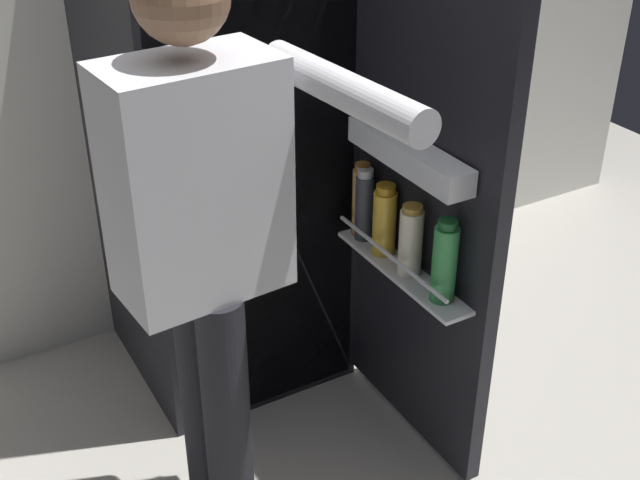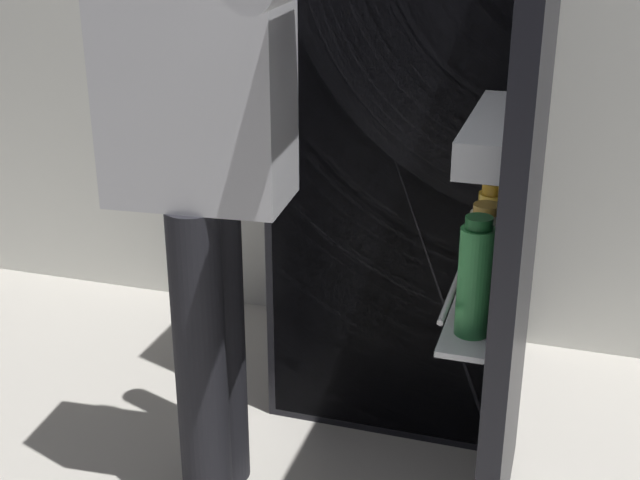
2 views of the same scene
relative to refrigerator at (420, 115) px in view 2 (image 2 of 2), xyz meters
name	(u,v)px [view 2 (image 2 of 2)]	position (x,y,z in m)	size (l,w,h in m)	color
refrigerator	(420,115)	(0.00, 0.00, 0.00)	(0.70, 1.28, 1.69)	black
person	(204,135)	(-0.34, -0.64, 0.08)	(0.53, 0.66, 1.56)	black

